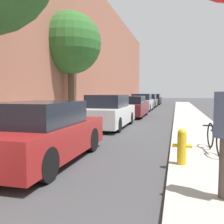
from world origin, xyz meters
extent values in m
plane|color=#3D3D3F|center=(0.00, 16.00, 0.00)|extent=(120.00, 120.00, 0.00)
cube|color=#ADA89E|center=(-2.90, 16.00, 0.06)|extent=(2.00, 52.00, 0.12)
cube|color=#ADA89E|center=(2.90, 16.00, 0.06)|extent=(2.00, 52.00, 0.12)
cube|color=#9E604C|center=(-4.25, 16.00, 4.74)|extent=(0.70, 52.00, 9.47)
cylinder|color=black|center=(-1.70, 7.80, 0.33)|extent=(0.22, 0.65, 0.65)
cylinder|color=black|center=(-0.23, 7.80, 0.33)|extent=(0.22, 0.65, 0.65)
cylinder|color=black|center=(-0.23, 5.31, 0.33)|extent=(0.22, 0.65, 0.65)
cube|color=maroon|center=(-0.97, 6.56, 0.53)|extent=(1.67, 4.01, 0.71)
cube|color=black|center=(-0.97, 6.40, 1.15)|extent=(1.47, 2.09, 0.53)
cylinder|color=black|center=(-1.76, 13.99, 0.31)|extent=(0.22, 0.63, 0.63)
cylinder|color=black|center=(-0.27, 13.99, 0.31)|extent=(0.22, 0.63, 0.63)
cylinder|color=black|center=(-1.76, 11.20, 0.31)|extent=(0.22, 0.63, 0.63)
cylinder|color=black|center=(-0.27, 11.20, 0.31)|extent=(0.22, 0.63, 0.63)
cube|color=silver|center=(-1.02, 12.60, 0.56)|extent=(1.69, 4.50, 0.78)
cube|color=black|center=(-1.02, 12.42, 1.24)|extent=(1.49, 2.34, 0.57)
cylinder|color=black|center=(-1.75, 19.22, 0.32)|extent=(0.22, 0.64, 0.64)
cylinder|color=black|center=(-0.08, 19.22, 0.32)|extent=(0.22, 0.64, 0.64)
cylinder|color=black|center=(-1.75, 16.54, 0.32)|extent=(0.22, 0.64, 0.64)
cylinder|color=black|center=(-0.08, 16.54, 0.32)|extent=(0.22, 0.64, 0.64)
cube|color=maroon|center=(-0.91, 17.88, 0.53)|extent=(1.90, 4.32, 0.71)
cube|color=black|center=(-0.91, 17.71, 1.14)|extent=(1.67, 2.25, 0.49)
cylinder|color=black|center=(-1.68, 24.66, 0.33)|extent=(0.22, 0.67, 0.67)
cylinder|color=black|center=(-0.17, 24.66, 0.33)|extent=(0.22, 0.67, 0.67)
cylinder|color=black|center=(-1.68, 22.16, 0.33)|extent=(0.22, 0.67, 0.67)
cylinder|color=black|center=(-0.17, 22.16, 0.33)|extent=(0.22, 0.67, 0.67)
cube|color=silver|center=(-0.93, 23.41, 0.58)|extent=(1.72, 4.05, 0.79)
cube|color=black|center=(-0.93, 23.25, 1.24)|extent=(1.51, 2.10, 0.52)
cylinder|color=black|center=(-1.66, 30.46, 0.36)|extent=(0.22, 0.71, 0.71)
cylinder|color=black|center=(-0.19, 30.46, 0.36)|extent=(0.22, 0.71, 0.71)
cylinder|color=black|center=(-1.66, 27.61, 0.36)|extent=(0.22, 0.71, 0.71)
cylinder|color=black|center=(-0.19, 27.61, 0.36)|extent=(0.22, 0.71, 0.71)
cube|color=slate|center=(-0.92, 29.04, 0.53)|extent=(1.67, 4.59, 0.66)
cube|color=black|center=(-0.92, 28.85, 1.15)|extent=(1.47, 2.39, 0.58)
cylinder|color=black|center=(-1.72, 36.76, 0.32)|extent=(0.22, 0.64, 0.64)
cylinder|color=black|center=(-0.14, 36.76, 0.32)|extent=(0.22, 0.64, 0.64)
cylinder|color=black|center=(-1.72, 33.87, 0.32)|extent=(0.22, 0.64, 0.64)
cylinder|color=black|center=(-0.14, 33.87, 0.32)|extent=(0.22, 0.64, 0.64)
cube|color=black|center=(-0.93, 35.32, 0.57)|extent=(1.79, 4.67, 0.78)
cube|color=black|center=(-0.93, 35.13, 1.19)|extent=(1.57, 2.43, 0.47)
cylinder|color=#4C3A2B|center=(-3.48, 13.86, 1.73)|extent=(0.32, 0.32, 3.22)
sphere|color=#2D6028|center=(-3.48, 13.86, 4.24)|extent=(3.28, 3.28, 3.28)
cylinder|color=gold|center=(2.16, 6.69, 0.44)|extent=(0.19, 0.19, 0.63)
sphere|color=gold|center=(2.16, 6.69, 0.79)|extent=(0.18, 0.18, 0.18)
cylinder|color=gold|center=(2.02, 6.69, 0.51)|extent=(0.12, 0.07, 0.07)
cylinder|color=gold|center=(2.30, 6.69, 0.51)|extent=(0.12, 0.07, 0.07)
cylinder|color=#4C473D|center=(2.71, 5.10, 0.56)|extent=(0.20, 0.20, 0.87)
torus|color=black|center=(2.95, 8.55, 0.46)|extent=(0.11, 0.69, 0.68)
torus|color=black|center=(3.05, 7.57, 0.46)|extent=(0.11, 0.69, 0.68)
cube|color=black|center=(3.00, 8.06, 0.62)|extent=(0.12, 0.83, 0.04)
cylinder|color=black|center=(3.02, 7.88, 0.71)|extent=(0.04, 0.04, 0.19)
cube|color=black|center=(2.96, 8.47, 0.74)|extent=(0.44, 0.08, 0.04)
camera|label=1|loc=(2.04, 1.30, 1.63)|focal=40.25mm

